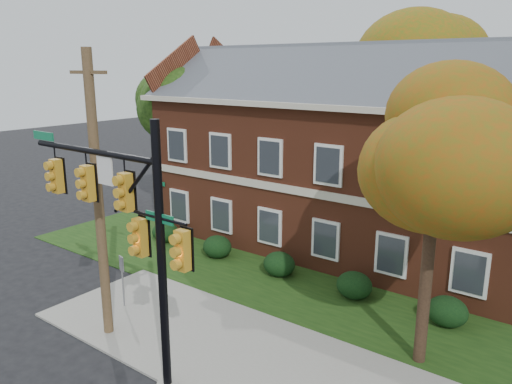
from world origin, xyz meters
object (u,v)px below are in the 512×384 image
Objects in this scene: apartment_building at (341,145)px; traffic_signal at (126,221)px; hedge_far_right at (447,311)px; hedge_right at (354,285)px; tree_near_right at (445,145)px; hedge_far_left at (165,232)px; sign_post at (122,273)px; tree_far_rear at (429,64)px; tree_left_rear at (181,102)px; utility_pole at (98,198)px; hedge_left at (217,247)px; hedge_center at (279,264)px.

apartment_building is 2.52× the size of traffic_signal.
apartment_building is 13.43× the size of hedge_far_right.
traffic_signal is at bearing -110.02° from hedge_right.
hedge_far_left is at bearing 168.73° from tree_near_right.
apartment_building is 12.05m from sign_post.
tree_far_rear is at bearing 110.27° from tree_near_right.
tree_near_right is at bearing -22.36° from tree_left_rear.
utility_pole is 3.78m from sign_post.
tree_near_right reaches higher than hedge_right.
hedge_far_right is at bearing 0.00° from hedge_left.
hedge_right is 15.66m from tree_far_rear.
utility_pole is at bearing -55.68° from tree_left_rear.
hedge_center is at bearing 0.00° from hedge_far_left.
hedge_far_left is at bearing 116.84° from utility_pole.
hedge_far_left is at bearing 180.00° from hedge_center.
tree_near_right is 10.36m from utility_pole.
tree_far_rear is at bearing 113.37° from hedge_far_right.
utility_pole is at bearing -104.41° from hedge_center.
hedge_right is at bearing 180.00° from hedge_far_right.
tree_left_rear is (-9.73, -1.12, 1.69)m from apartment_building.
apartment_building is 13.43× the size of hedge_center.
tree_left_rear is at bearing -141.03° from tree_far_rear.
sign_post is (-9.93, -5.87, 0.86)m from hedge_far_right.
sign_post is at bearing -84.48° from hedge_left.
tree_far_rear reaches higher than hedge_far_left.
hedge_far_right is 0.69× the size of sign_post.
sign_post reaches higher than hedge_center.
tree_far_rear is (4.84, 13.09, 8.32)m from hedge_left.
utility_pole is at bearing -98.98° from tree_far_rear.
hedge_right is at bearing 0.00° from hedge_center.
traffic_signal is 2.55m from utility_pole.
traffic_signal is (0.51, -13.44, -0.35)m from apartment_building.
utility_pole reaches higher than tree_left_rear.
tree_far_rear is 21.11m from utility_pole.
hedge_far_left is 0.12× the size of tree_far_rear.
tree_left_rear is at bearing 166.11° from hedge_far_right.
apartment_building is 9.82m from hedge_far_left.
hedge_far_right is at bearing -36.89° from apartment_building.
sign_post is (-2.93, -5.87, 0.86)m from hedge_center.
hedge_left and hedge_far_right have the same top height.
tree_left_rear is 4.37× the size of sign_post.
hedge_left and hedge_right have the same top height.
tree_near_right is 11.85m from sign_post.
tree_left_rear is at bearing 130.12° from traffic_signal.
tree_near_right is (7.22, -2.83, 6.14)m from hedge_center.
hedge_right and hedge_far_right have the same top height.
hedge_left is 7.00m from hedge_right.
utility_pole is (-1.89, -7.35, 4.17)m from hedge_center.
hedge_center is 6.62m from sign_post.
utility_pole is at bearing -153.64° from tree_near_right.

